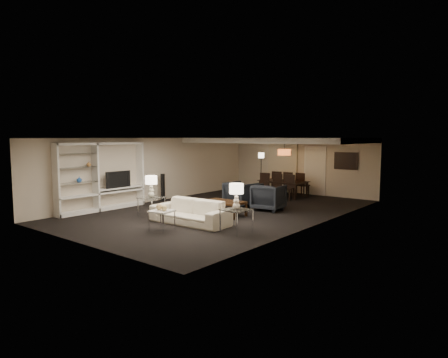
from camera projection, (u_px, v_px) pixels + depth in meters
floor at (224, 211)px, 13.80m from camera, size 11.00×11.00×0.00m
ceiling at (224, 138)px, 13.54m from camera, size 7.00×11.00×0.02m
wall_back at (301, 166)px, 17.92m from camera, size 7.00×0.02×2.50m
wall_front at (78, 192)px, 9.42m from camera, size 7.00×0.02×2.50m
wall_left at (156, 169)px, 15.86m from camera, size 0.02×11.00×2.50m
wall_right at (318, 182)px, 11.48m from camera, size 0.02×11.00×2.50m
ceiling_soffit at (278, 140)px, 16.25m from camera, size 7.00×4.00×0.20m
curtains at (283, 166)px, 18.43m from camera, size 1.50×0.12×2.40m
door at (315, 171)px, 17.48m from camera, size 0.90×0.05×2.10m
painting at (346, 161)px, 16.54m from camera, size 0.95×0.04×0.65m
media_unit at (102, 177)px, 13.74m from camera, size 0.38×3.40×2.35m
pendant_light at (284, 152)px, 16.12m from camera, size 0.52×0.52×0.24m
sofa at (190, 212)px, 11.66m from camera, size 2.48×1.06×0.71m
coffee_table at (224, 208)px, 12.91m from camera, size 1.35×0.81×0.48m
armchair_left at (241, 194)px, 14.58m from camera, size 1.07×1.09×0.91m
armchair_right at (269, 197)px, 13.83m from camera, size 1.08×1.11×0.91m
side_table_left at (152, 207)px, 12.73m from camera, size 0.72×0.72×0.62m
side_table_right at (236, 221)px, 10.60m from camera, size 0.73×0.73×0.62m
table_lamp_left at (151, 187)px, 12.66m from camera, size 0.41×0.41×0.69m
table_lamp_right at (236, 197)px, 10.53m from camera, size 0.42×0.42×0.69m
marble_table at (162, 221)px, 10.82m from camera, size 0.63×0.63×0.56m
gold_gourd_a at (159, 207)px, 10.84m from camera, size 0.18×0.18×0.18m
gold_gourd_b at (164, 208)px, 10.72m from camera, size 0.16×0.16×0.16m
television at (117, 179)px, 14.18m from camera, size 1.01×0.13×0.58m
vase_blue at (79, 179)px, 13.07m from camera, size 0.18×0.18×0.18m
vase_amber at (89, 164)px, 13.31m from camera, size 0.15×0.15×0.16m
floor_speaker at (163, 187)px, 15.82m from camera, size 0.14×0.14×1.09m
dining_table at (283, 189)px, 16.91m from camera, size 2.03×1.21×0.69m
chair_nl at (262, 185)px, 16.77m from camera, size 0.51×0.51×1.03m
chair_nm at (275, 186)px, 16.39m from camera, size 0.51×0.51×1.03m
chair_nr at (287, 188)px, 16.02m from camera, size 0.53×0.53×1.03m
chair_fl at (279, 183)px, 17.77m from camera, size 0.52×0.52×1.03m
chair_fm at (290, 184)px, 17.40m from camera, size 0.49×0.49×1.03m
chair_fr at (303, 185)px, 17.02m from camera, size 0.52×0.52×1.03m
floor_lamp at (261, 173)px, 18.12m from camera, size 0.31×0.31×1.83m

